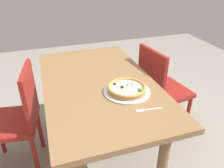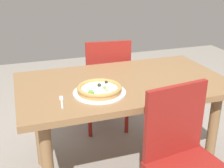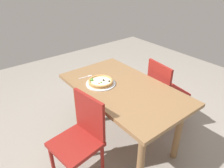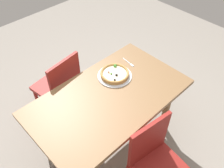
{
  "view_description": "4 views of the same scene",
  "coord_description": "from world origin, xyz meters",
  "px_view_note": "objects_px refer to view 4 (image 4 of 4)",
  "views": [
    {
      "loc": [
        -1.43,
        0.36,
        1.53
      ],
      "look_at": [
        -0.11,
        -0.07,
        0.75
      ],
      "focal_mm": 35.57,
      "sensor_mm": 36.0,
      "label": 1
    },
    {
      "loc": [
        -0.66,
        -1.71,
        1.45
      ],
      "look_at": [
        -0.11,
        -0.07,
        0.75
      ],
      "focal_mm": 46.86,
      "sensor_mm": 36.0,
      "label": 2
    },
    {
      "loc": [
        1.43,
        -1.29,
        1.87
      ],
      "look_at": [
        -0.11,
        -0.07,
        0.75
      ],
      "focal_mm": 33.74,
      "sensor_mm": 36.0,
      "label": 3
    },
    {
      "loc": [
        0.95,
        1.03,
        2.28
      ],
      "look_at": [
        -0.11,
        -0.07,
        0.75
      ],
      "focal_mm": 38.51,
      "sensor_mm": 36.0,
      "label": 4
    }
  ],
  "objects_px": {
    "chair_near": "(60,86)",
    "chair_far": "(156,163)",
    "dining_table": "(109,104)",
    "fork": "(129,63)",
    "pizza": "(115,74)",
    "plate": "(115,76)"
  },
  "relations": [
    {
      "from": "dining_table",
      "to": "pizza",
      "type": "distance_m",
      "value": 0.29
    },
    {
      "from": "chair_near",
      "to": "chair_far",
      "type": "distance_m",
      "value": 1.24
    },
    {
      "from": "chair_near",
      "to": "pizza",
      "type": "bearing_deg",
      "value": -62.54
    },
    {
      "from": "dining_table",
      "to": "fork",
      "type": "height_order",
      "value": "fork"
    },
    {
      "from": "chair_far",
      "to": "fork",
      "type": "height_order",
      "value": "chair_far"
    },
    {
      "from": "plate",
      "to": "fork",
      "type": "height_order",
      "value": "plate"
    },
    {
      "from": "dining_table",
      "to": "plate",
      "type": "bearing_deg",
      "value": -145.26
    },
    {
      "from": "pizza",
      "to": "fork",
      "type": "bearing_deg",
      "value": -171.15
    },
    {
      "from": "chair_near",
      "to": "plate",
      "type": "relative_size",
      "value": 2.72
    },
    {
      "from": "dining_table",
      "to": "plate",
      "type": "height_order",
      "value": "plate"
    },
    {
      "from": "chair_near",
      "to": "chair_far",
      "type": "relative_size",
      "value": 1.0
    },
    {
      "from": "plate",
      "to": "fork",
      "type": "distance_m",
      "value": 0.24
    },
    {
      "from": "plate",
      "to": "dining_table",
      "type": "bearing_deg",
      "value": 34.74
    },
    {
      "from": "chair_near",
      "to": "fork",
      "type": "relative_size",
      "value": 5.32
    },
    {
      "from": "dining_table",
      "to": "fork",
      "type": "bearing_deg",
      "value": -157.74
    },
    {
      "from": "chair_far",
      "to": "pizza",
      "type": "relative_size",
      "value": 3.24
    },
    {
      "from": "chair_near",
      "to": "pizza",
      "type": "xyz_separation_m",
      "value": [
        -0.34,
        0.48,
        0.27
      ]
    },
    {
      "from": "chair_near",
      "to": "plate",
      "type": "distance_m",
      "value": 0.63
    },
    {
      "from": "dining_table",
      "to": "chair_near",
      "type": "xyz_separation_m",
      "value": [
        0.13,
        -0.62,
        -0.14
      ]
    },
    {
      "from": "chair_far",
      "to": "fork",
      "type": "xyz_separation_m",
      "value": [
        -0.52,
        -0.81,
        0.25
      ]
    },
    {
      "from": "chair_near",
      "to": "chair_far",
      "type": "height_order",
      "value": "same"
    },
    {
      "from": "dining_table",
      "to": "chair_near",
      "type": "relative_size",
      "value": 1.6
    }
  ]
}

